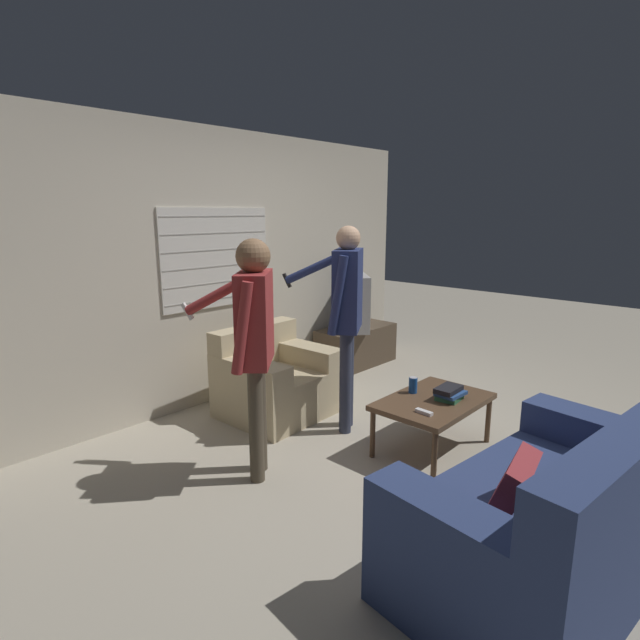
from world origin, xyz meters
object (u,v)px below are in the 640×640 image
(person_right_standing, at_px, (346,304))
(soda_can, at_px, (413,385))
(spare_remote, at_px, (424,412))
(coffee_table, at_px, (433,404))
(tv, at_px, (357,301))
(armchair_beige, at_px, (274,380))
(person_left_standing, at_px, (254,330))
(book_stack, at_px, (449,393))
(couch_blue, at_px, (555,519))
(floor_fan, at_px, (314,369))

(person_right_standing, relative_size, soda_can, 13.44)
(spare_remote, bearing_deg, coffee_table, 21.16)
(tv, distance_m, spare_remote, 2.51)
(spare_remote, bearing_deg, armchair_beige, 95.05)
(armchair_beige, distance_m, spare_remote, 1.53)
(armchair_beige, distance_m, person_left_standing, 1.33)
(coffee_table, bearing_deg, book_stack, -49.62)
(soda_can, bearing_deg, person_right_standing, 107.51)
(coffee_table, bearing_deg, couch_blue, -125.12)
(armchair_beige, height_order, spare_remote, armchair_beige)
(armchair_beige, bearing_deg, spare_remote, 89.21)
(coffee_table, height_order, floor_fan, coffee_table)
(spare_remote, bearing_deg, book_stack, 4.19)
(book_stack, height_order, spare_remote, book_stack)
(couch_blue, distance_m, tv, 3.67)
(book_stack, bearing_deg, coffee_table, 130.38)
(book_stack, bearing_deg, spare_remote, -179.14)
(coffee_table, height_order, book_stack, book_stack)
(tv, bearing_deg, soda_can, 4.58)
(tv, bearing_deg, person_right_standing, -10.67)
(tv, distance_m, person_left_standing, 2.72)
(soda_can, bearing_deg, coffee_table, -92.97)
(couch_blue, relative_size, person_left_standing, 1.06)
(person_left_standing, height_order, person_right_standing, person_right_standing)
(person_right_standing, height_order, spare_remote, person_right_standing)
(couch_blue, distance_m, person_left_standing, 2.01)
(tv, bearing_deg, floor_fan, -37.82)
(couch_blue, xyz_separation_m, armchair_beige, (0.48, 2.59, -0.02))
(couch_blue, distance_m, book_stack, 1.40)
(person_right_standing, bearing_deg, armchair_beige, 71.55)
(book_stack, bearing_deg, person_left_standing, 147.76)
(couch_blue, bearing_deg, spare_remote, 70.39)
(person_right_standing, height_order, soda_can, person_right_standing)
(soda_can, relative_size, spare_remote, 0.95)
(person_right_standing, relative_size, book_stack, 7.08)
(person_left_standing, bearing_deg, armchair_beige, -0.38)
(armchair_beige, relative_size, tv, 1.34)
(couch_blue, bearing_deg, person_right_standing, 77.62)
(person_left_standing, height_order, spare_remote, person_left_standing)
(armchair_beige, height_order, person_left_standing, person_left_standing)
(couch_blue, height_order, person_left_standing, person_left_standing)
(armchair_beige, bearing_deg, book_stack, 102.68)
(armchair_beige, xyz_separation_m, person_left_standing, (-0.83, -0.74, 0.73))
(armchair_beige, bearing_deg, soda_can, 103.15)
(armchair_beige, height_order, floor_fan, armchair_beige)
(floor_fan, bearing_deg, person_left_standing, -148.43)
(coffee_table, distance_m, tv, 2.27)
(person_left_standing, relative_size, spare_remote, 12.39)
(spare_remote, distance_m, floor_fan, 1.92)
(couch_blue, height_order, floor_fan, couch_blue)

